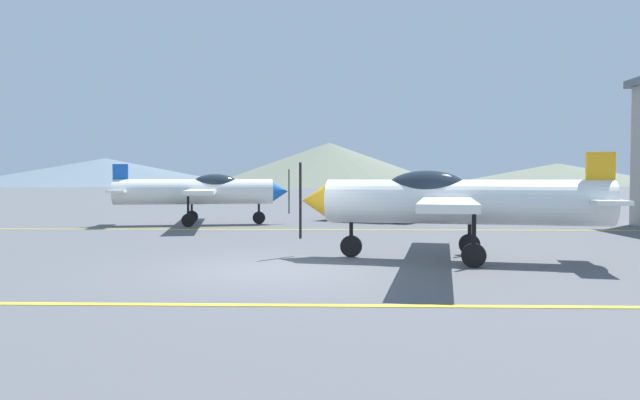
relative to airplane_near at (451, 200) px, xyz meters
The scene contains 9 objects.
ground_plane 4.39m from the airplane_near, 160.33° to the right, with size 400.00×400.00×0.00m, color #54565B.
apron_line_near 6.29m from the airplane_near, 129.82° to the right, with size 80.00×0.16×0.01m, color yellow.
apron_line_far 8.57m from the airplane_near, 117.67° to the left, with size 80.00×0.16×0.01m, color yellow.
airplane_near is the anchor object (origin of this frame).
airplane_mid 12.60m from the airplane_near, 129.67° to the left, with size 7.13×8.15×2.44m.
car_sedan 11.99m from the airplane_near, 94.18° to the left, with size 4.64×3.59×1.62m.
hill_left 159.35m from the airplane_near, 115.05° to the left, with size 77.92×77.92×7.58m, color slate.
hill_centerleft 124.62m from the airplane_near, 91.89° to the left, with size 59.49×59.49×10.59m, color slate.
hill_centerright 164.85m from the airplane_near, 67.92° to the left, with size 65.96×65.96×6.28m, color slate.
Camera 1 is at (1.28, -11.50, 1.87)m, focal length 31.65 mm.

